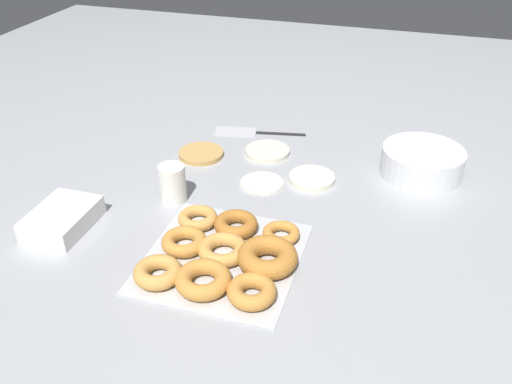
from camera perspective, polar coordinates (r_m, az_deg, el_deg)
ground_plane at (r=1.31m, az=1.32°, el=0.11°), size 3.00×3.00×0.00m
pancake_0 at (r=1.46m, az=-5.80°, el=4.04°), size 0.12×0.12×0.01m
pancake_1 at (r=1.35m, az=5.90°, el=1.46°), size 0.11×0.11×0.01m
pancake_2 at (r=1.47m, az=1.22°, el=4.31°), size 0.12×0.12×0.01m
pancake_3 at (r=1.33m, az=0.64°, el=1.04°), size 0.11×0.11×0.01m
donut_tray at (r=1.08m, az=-3.30°, el=-6.61°), size 0.30×0.32×0.05m
batter_bowl at (r=1.42m, az=17.07°, el=3.05°), size 0.20×0.20×0.07m
container_stack at (r=1.24m, az=-19.72°, el=-2.67°), size 0.12×0.16×0.04m
paper_cup at (r=1.26m, az=-8.76°, el=0.89°), size 0.06×0.06×0.09m
spatula at (r=1.59m, az=-1.09°, el=6.36°), size 0.26×0.09×0.01m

